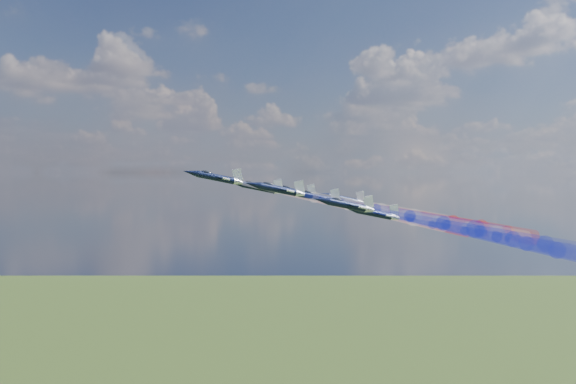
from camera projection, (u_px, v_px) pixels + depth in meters
jet_lead at (216, 178)px, 135.86m from camera, size 14.99×13.47×6.05m
trail_lead at (348, 204)px, 144.19m from camera, size 43.19×19.79×12.89m
jet_inner_left at (278, 189)px, 132.00m from camera, size 14.99×13.47×6.05m
trail_inner_left at (410, 216)px, 140.33m from camera, size 43.19×19.79×12.89m
jet_inner_right at (259, 187)px, 146.75m from camera, size 14.99×13.47×6.05m
trail_inner_right at (379, 212)px, 155.08m from camera, size 43.19×19.79×12.89m
jet_outer_left at (347, 205)px, 126.41m from camera, size 14.99×13.47×6.05m
trail_outer_left at (480, 232)px, 134.74m from camera, size 43.19×19.79×12.89m
jet_center_third at (315, 197)px, 141.67m from camera, size 14.99×13.47×6.05m
trail_center_third at (437, 221)px, 150.00m from camera, size 43.19×19.79×12.89m
jet_outer_right at (293, 192)px, 158.41m from camera, size 14.99×13.47×6.05m
trail_outer_right at (404, 214)px, 166.74m from camera, size 43.19×19.79×12.89m
jet_rear_left at (374, 213)px, 137.10m from camera, size 14.99×13.47×6.05m
trail_rear_left at (496, 238)px, 145.43m from camera, size 43.19×19.79×12.89m
jet_rear_right at (342, 199)px, 154.82m from camera, size 14.99×13.47×6.05m
trail_rear_right at (453, 221)px, 163.15m from camera, size 43.19×19.79×12.89m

